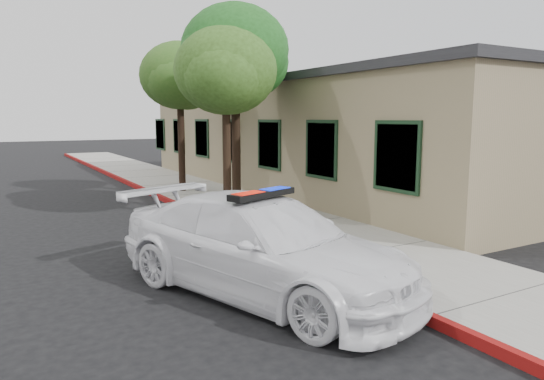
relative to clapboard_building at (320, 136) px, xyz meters
The scene contains 9 objects.
ground 11.42m from the clapboard_building, 126.62° to the right, with size 120.00×120.00×0.00m, color black.
sidewalk 8.13m from the clapboard_building, 130.31° to the right, with size 3.20×60.00×0.15m, color gray.
red_curb 9.18m from the clapboard_building, 137.85° to the right, with size 0.14×60.00×0.16m, color maroon.
clapboard_building is the anchor object (origin of this frame).
police_car 12.66m from the clapboard_building, 129.66° to the right, with size 3.93×5.88×1.70m.
fire_hydrant 10.42m from the clapboard_building, 128.01° to the right, with size 0.45×0.39×0.78m.
street_tree_near 7.41m from the clapboard_building, 146.54° to the right, with size 2.82×2.94×5.17m.
street_tree_mid 6.73m from the clapboard_building, 148.87° to the right, with size 3.37×3.12×5.96m.
street_tree_far 5.97m from the clapboard_building, 169.70° to the left, with size 2.93×2.96×5.44m.
Camera 1 is at (-5.10, -7.48, 2.84)m, focal length 32.57 mm.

